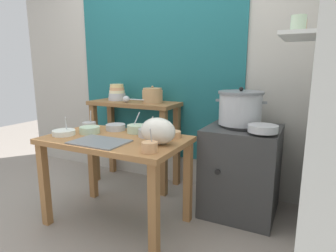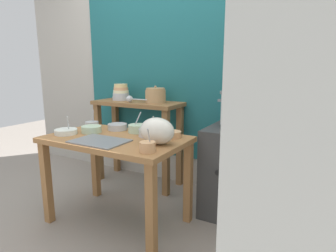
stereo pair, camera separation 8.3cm
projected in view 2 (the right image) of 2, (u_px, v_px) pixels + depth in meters
ground_plane at (112, 223)px, 2.32m from camera, size 9.00×9.00×0.00m
wall_back at (182, 62)px, 2.95m from camera, size 4.40×0.12×2.60m
wall_right at (323, 59)px, 1.57m from camera, size 0.30×3.20×2.60m
prep_table at (116, 151)px, 2.24m from camera, size 1.10×0.66×0.72m
back_shelf_table at (138, 122)px, 3.04m from camera, size 0.96×0.40×0.90m
stove_block at (243, 171)px, 2.43m from camera, size 0.60×0.61×0.78m
steamer_pot at (242, 108)px, 2.36m from camera, size 0.42×0.38×0.32m
clay_pot at (156, 96)px, 2.87m from camera, size 0.21×0.21×0.17m
bowl_stack_enamel at (121, 93)px, 3.10m from camera, size 0.19×0.19×0.18m
ladle at (130, 99)px, 2.91m from camera, size 0.29×0.07×0.07m
serving_tray at (100, 141)px, 2.07m from camera, size 0.40×0.28×0.01m
plastic_bag at (157, 131)px, 2.00m from camera, size 0.26×0.18×0.19m
wide_pan at (264, 129)px, 2.09m from camera, size 0.22×0.22×0.05m
prep_bowl_0 at (138, 128)px, 2.37m from camera, size 0.16×0.16×0.17m
prep_bowl_1 at (91, 129)px, 2.36m from camera, size 0.16×0.16×0.06m
prep_bowl_2 at (149, 132)px, 2.23m from camera, size 0.17×0.17×0.16m
prep_bowl_3 at (66, 131)px, 2.31m from camera, size 0.18×0.18×0.15m
prep_bowl_4 at (117, 126)px, 2.47m from camera, size 0.17×0.17×0.05m
prep_bowl_5 at (92, 124)px, 2.57m from camera, size 0.12×0.12×0.16m
prep_bowl_6 at (148, 146)px, 1.82m from camera, size 0.10×0.11×0.17m
prep_bowl_7 at (172, 134)px, 2.20m from camera, size 0.14×0.14×0.05m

